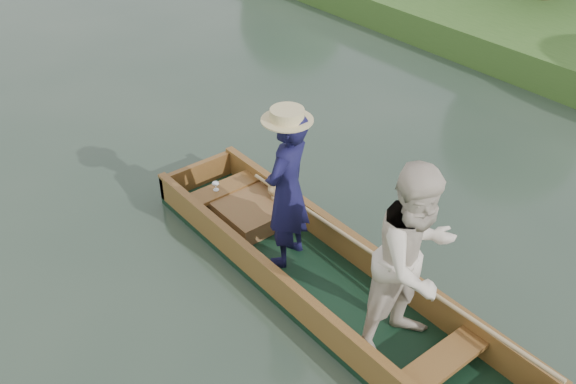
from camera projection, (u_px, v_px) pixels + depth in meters
ground at (323, 289)px, 6.90m from camera, size 120.00×120.00×0.00m
punt at (350, 248)px, 6.30m from camera, size 1.13×5.00×2.05m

